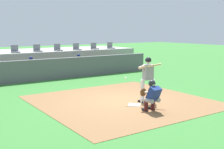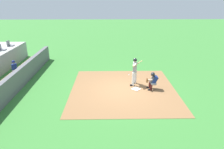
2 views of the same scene
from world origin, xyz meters
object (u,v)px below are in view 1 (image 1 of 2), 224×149
(batter_at_plate, at_px, (148,77))
(dugout_player_3, at_px, (80,64))
(dugout_player_2, at_px, (32,67))
(stadium_seat_5, at_px, (58,49))
(stadium_seat_7, at_px, (94,47))
(stadium_seat_4, at_px, (37,50))
(stadium_seat_6, at_px, (77,48))
(stadium_seat_3, at_px, (15,51))
(stadium_seat_8, at_px, (111,47))
(catcher_crouched, at_px, (151,94))
(home_plate, at_px, (134,105))

(batter_at_plate, bearing_deg, dugout_player_3, 80.75)
(batter_at_plate, bearing_deg, dugout_player_2, 102.53)
(dugout_player_3, distance_m, stadium_seat_5, 2.28)
(dugout_player_2, bearing_deg, stadium_seat_7, 20.50)
(dugout_player_3, distance_m, stadium_seat_4, 2.99)
(stadium_seat_6, relative_size, stadium_seat_7, 1.00)
(dugout_player_2, distance_m, stadium_seat_3, 2.23)
(stadium_seat_3, distance_m, stadium_seat_8, 7.22)
(catcher_crouched, height_order, stadium_seat_7, stadium_seat_7)
(batter_at_plate, bearing_deg, stadium_seat_3, 101.90)
(stadium_seat_6, height_order, stadium_seat_8, same)
(dugout_player_2, bearing_deg, batter_at_plate, -77.47)
(dugout_player_2, bearing_deg, stadium_seat_3, 99.36)
(batter_at_plate, xyz_separation_m, stadium_seat_8, (5.09, 10.13, 0.50))
(stadium_seat_4, xyz_separation_m, stadium_seat_8, (5.78, 0.00, 0.00))
(batter_at_plate, height_order, dugout_player_2, batter_at_plate)
(stadium_seat_6, bearing_deg, dugout_player_3, -113.37)
(catcher_crouched, relative_size, stadium_seat_6, 3.78)
(catcher_crouched, distance_m, stadium_seat_8, 12.59)
(dugout_player_2, height_order, stadium_seat_4, stadium_seat_4)
(dugout_player_2, height_order, stadium_seat_5, stadium_seat_5)
(dugout_player_3, xyz_separation_m, stadium_seat_6, (0.88, 2.03, 0.86))
(stadium_seat_3, relative_size, stadium_seat_6, 1.00)
(batter_at_plate, distance_m, dugout_player_2, 8.30)
(catcher_crouched, xyz_separation_m, stadium_seat_4, (0.01, 11.14, 0.93))
(stadium_seat_4, height_order, stadium_seat_5, same)
(batter_at_plate, relative_size, stadium_seat_3, 3.76)
(home_plate, height_order, catcher_crouched, catcher_crouched)
(stadium_seat_5, bearing_deg, home_plate, -98.08)
(stadium_seat_7, height_order, stadium_seat_8, same)
(batter_at_plate, relative_size, dugout_player_3, 1.39)
(stadium_seat_6, bearing_deg, home_plate, -105.84)
(catcher_crouched, bearing_deg, dugout_player_3, 77.48)
(catcher_crouched, xyz_separation_m, stadium_seat_8, (5.79, 11.14, 0.93))
(stadium_seat_3, height_order, stadium_seat_8, same)
(home_plate, bearing_deg, stadium_seat_4, 90.00)
(dugout_player_2, height_order, stadium_seat_7, stadium_seat_7)
(catcher_crouched, bearing_deg, stadium_seat_3, 97.32)
(stadium_seat_5, xyz_separation_m, stadium_seat_8, (4.33, 0.00, 0.00))
(stadium_seat_8, bearing_deg, stadium_seat_5, 180.00)
(stadium_seat_3, height_order, stadium_seat_4, same)
(dugout_player_2, xyz_separation_m, dugout_player_3, (3.12, 0.00, 0.00))
(stadium_seat_3, xyz_separation_m, stadium_seat_7, (5.78, 0.00, 0.00))
(home_plate, xyz_separation_m, dugout_player_2, (-1.11, 8.14, 0.65))
(stadium_seat_4, relative_size, stadium_seat_8, 1.00)
(dugout_player_2, height_order, stadium_seat_3, stadium_seat_3)
(batter_at_plate, xyz_separation_m, dugout_player_2, (-1.80, 8.10, -0.36))
(dugout_player_3, height_order, stadium_seat_5, stadium_seat_5)
(stadium_seat_3, bearing_deg, stadium_seat_6, 0.00)
(home_plate, distance_m, stadium_seat_4, 10.29)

